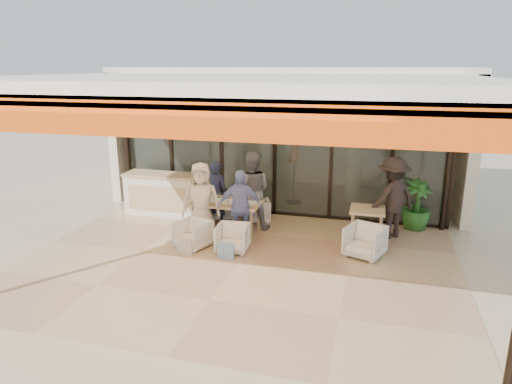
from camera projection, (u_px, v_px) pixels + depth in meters
ground at (238, 263)px, 8.53m from camera, size 70.00×70.00×0.00m
terrace_floor at (238, 263)px, 8.53m from camera, size 8.00×6.00×0.01m
terrace_structure at (231, 86)px, 7.42m from camera, size 8.00×6.00×3.40m
glass_storefront at (275, 151)px, 10.90m from camera, size 8.08×0.10×3.20m
interior_block at (294, 115)px, 12.88m from camera, size 9.05×3.62×3.52m
host_counter at (163, 194)px, 11.20m from camera, size 1.85×0.65×1.04m
dining_table at (227, 204)px, 9.87m from camera, size 1.50×0.90×0.93m
chair_far_left at (224, 206)px, 10.95m from camera, size 0.77×0.74×0.63m
chair_far_right at (257, 210)px, 10.75m from camera, size 0.72×0.70×0.59m
chair_near_left at (193, 233)px, 9.19m from camera, size 0.77×0.75×0.63m
chair_near_right at (232, 237)px, 8.97m from camera, size 0.65×0.62×0.62m
diner_navy at (216, 193)px, 10.37m from camera, size 0.59×0.42×1.53m
diner_grey at (252, 191)px, 10.12m from camera, size 0.96×0.81×1.77m
diner_cream at (201, 202)px, 9.51m from camera, size 0.91×0.71×1.66m
diner_periwinkle at (240, 207)px, 9.31m from camera, size 0.98×0.60×1.56m
tote_bag_cream at (185, 247)px, 8.85m from camera, size 0.30×0.10×0.34m
tote_bag_blue at (226, 251)px, 8.64m from camera, size 0.30×0.10×0.34m
side_table at (367, 214)px, 9.36m from camera, size 0.70×0.70×0.74m
side_chair at (365, 240)px, 8.74m from camera, size 0.85×0.82×0.69m
standing_woman at (392, 198)px, 9.57m from camera, size 1.29×1.24×1.76m
potted_palm at (416, 205)px, 10.14m from camera, size 0.88×0.88×1.14m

